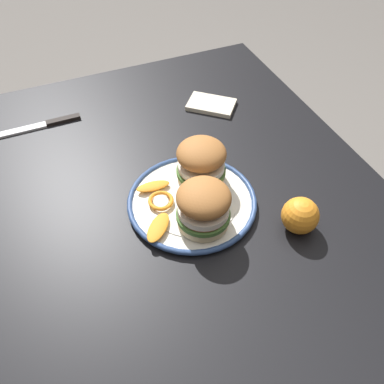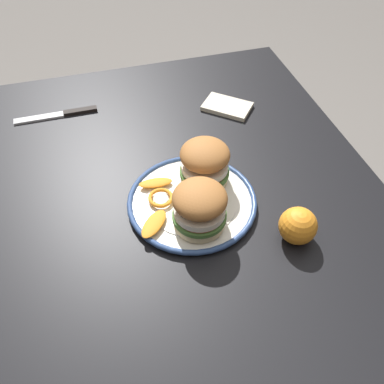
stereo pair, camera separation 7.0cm
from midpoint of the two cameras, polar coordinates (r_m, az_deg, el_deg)
name	(u,v)px [view 2 (the right image)]	position (r m, az deg, el deg)	size (l,w,h in m)	color
ground_plane	(192,332)	(1.51, 1.45, -19.34)	(8.00, 8.00, 0.00)	slate
dining_table	(193,225)	(0.97, 2.13, -4.81)	(1.16, 0.86, 0.73)	black
dinner_plate	(192,202)	(0.87, 2.29, -1.47)	(0.28, 0.28, 0.02)	silver
sandwich_half_left	(205,163)	(0.87, 4.11, 4.09)	(0.14, 0.14, 0.10)	beige
sandwich_half_right	(200,206)	(0.78, 3.63, -2.17)	(0.15, 0.15, 0.10)	beige
orange_peel_curled	(161,198)	(0.86, -2.15, -0.95)	(0.07, 0.07, 0.01)	orange
orange_peel_strip_long	(155,183)	(0.89, -2.99, 1.21)	(0.04, 0.08, 0.01)	orange
orange_peel_strip_short	(154,224)	(0.81, -3.00, -4.64)	(0.08, 0.08, 0.01)	orange
whole_orange	(298,226)	(0.83, 17.14, -4.71)	(0.08, 0.08, 0.08)	orange
table_knife	(62,114)	(1.15, -16.29, 10.46)	(0.02, 0.22, 0.01)	silver
folded_napkin	(227,106)	(1.14, 6.78, 11.89)	(0.13, 0.08, 0.01)	beige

